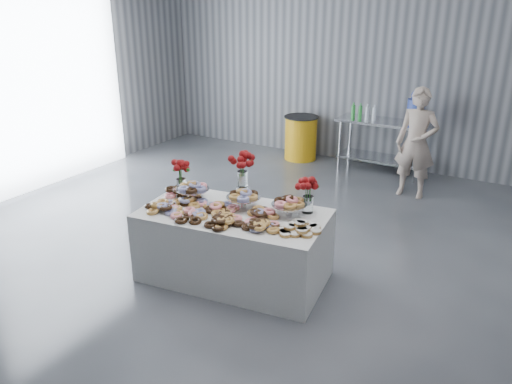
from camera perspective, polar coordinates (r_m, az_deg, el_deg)
ground at (r=5.59m, az=-3.72°, el=-8.76°), size 9.00×9.00×0.00m
room_walls at (r=5.06m, az=-6.72°, el=19.39°), size 8.04×9.04×4.02m
display_table at (r=5.26m, az=-2.55°, el=-6.12°), size 2.02×1.25×0.75m
prep_table at (r=8.68m, az=14.21°, el=6.12°), size 1.50×0.60×0.90m
donut_mounds at (r=5.04m, az=-2.94°, el=-2.10°), size 1.90×1.04×0.09m
cake_stand_left at (r=5.41m, az=-7.24°, el=0.49°), size 0.36×0.36×0.17m
cake_stand_mid at (r=5.15m, az=-1.43°, el=-0.42°), size 0.36×0.36×0.17m
cake_stand_right at (r=4.98m, az=3.82°, el=-1.24°), size 0.36×0.36×0.17m
danish_pile at (r=4.70m, az=4.90°, el=-3.85°), size 0.48×0.48×0.11m
bouquet_left at (r=5.54m, az=-8.61°, el=2.63°), size 0.26×0.26×0.42m
bouquet_right at (r=5.02m, az=6.05°, el=0.76°), size 0.26×0.26×0.42m
bouquet_center at (r=5.28m, az=-1.56°, el=2.89°), size 0.26×0.26×0.57m
water_jug at (r=8.44m, az=17.80°, el=9.05°), size 0.28×0.28×0.55m
drink_bottles at (r=8.58m, az=12.20°, el=8.99°), size 0.54×0.08×0.27m
person at (r=7.69m, az=17.87°, el=5.32°), size 0.60×0.39×1.63m
trash_barrel at (r=9.25m, az=5.14°, el=6.21°), size 0.63×0.63×0.80m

